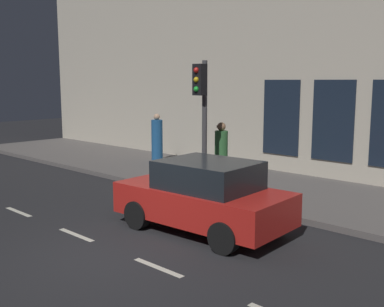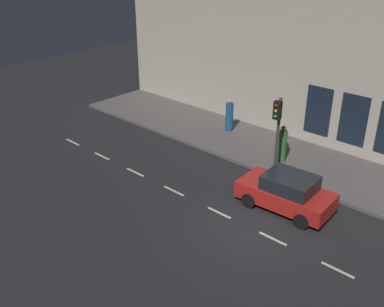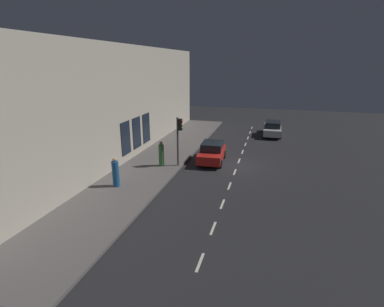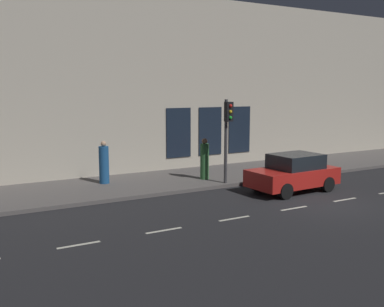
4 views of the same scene
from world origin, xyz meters
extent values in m
plane|color=#232326|center=(0.00, 0.00, 0.00)|extent=(60.00, 60.00, 0.00)
cube|color=#5B5654|center=(6.25, 0.00, 0.07)|extent=(4.50, 32.00, 0.15)
cube|color=beige|center=(8.80, 0.00, 4.48)|extent=(0.60, 32.00, 8.95)
cube|color=#192333|center=(8.47, 0.00, 2.03)|extent=(0.04, 1.41, 2.57)
cube|color=#192333|center=(8.47, 1.91, 2.03)|extent=(0.04, 1.41, 2.57)
cube|color=beige|center=(0.00, -3.60, 0.00)|extent=(0.12, 1.20, 0.01)
cube|color=beige|center=(0.00, -1.00, 0.00)|extent=(0.12, 1.20, 0.01)
cube|color=beige|center=(0.00, 1.60, 0.00)|extent=(0.12, 1.20, 0.01)
cube|color=beige|center=(0.00, 4.20, 0.00)|extent=(0.12, 1.20, 0.01)
cube|color=beige|center=(0.00, 6.80, 0.00)|extent=(0.12, 1.20, 0.01)
cube|color=beige|center=(0.00, 9.40, 0.00)|extent=(0.12, 1.20, 0.01)
cube|color=beige|center=(0.00, 12.00, 0.00)|extent=(0.12, 1.20, 0.01)
cylinder|color=#424244|center=(4.31, 1.74, 1.99)|extent=(0.14, 0.14, 3.68)
cube|color=black|center=(4.10, 1.74, 3.31)|extent=(0.26, 0.32, 0.84)
sphere|color=red|center=(3.96, 1.74, 3.57)|extent=(0.15, 0.15, 0.15)
sphere|color=gold|center=(3.96, 1.74, 3.31)|extent=(0.15, 0.15, 0.15)
sphere|color=green|center=(3.96, 1.74, 3.06)|extent=(0.15, 0.15, 0.15)
cube|color=red|center=(2.09, -0.18, 0.63)|extent=(2.01, 3.95, 0.70)
cube|color=black|center=(2.10, -0.33, 1.28)|extent=(1.69, 2.09, 0.60)
cylinder|color=black|center=(1.19, 0.97, 0.32)|extent=(0.25, 0.65, 0.64)
cylinder|color=black|center=(2.87, 1.06, 0.32)|extent=(0.25, 0.65, 0.64)
cylinder|color=black|center=(1.32, -1.42, 0.32)|extent=(0.25, 0.65, 0.64)
cylinder|color=black|center=(3.00, -1.33, 0.32)|extent=(0.25, 0.65, 0.64)
cylinder|color=#336B38|center=(5.49, 2.11, 0.97)|extent=(0.47, 0.47, 1.64)
sphere|color=#936B4C|center=(5.49, 2.11, 1.92)|extent=(0.26, 0.26, 0.26)
cube|color=#936B4C|center=(5.47, 2.23, 1.92)|extent=(0.08, 0.06, 0.07)
cylinder|color=#1E5189|center=(6.84, 6.46, 0.97)|extent=(0.51, 0.51, 1.64)
sphere|color=tan|center=(6.84, 6.46, 1.91)|extent=(0.24, 0.24, 0.24)
cube|color=tan|center=(6.95, 6.48, 1.91)|extent=(0.05, 0.07, 0.07)
camera|label=1|loc=(-5.33, -6.83, 3.29)|focal=43.67mm
camera|label=2|loc=(-12.19, -7.97, 10.25)|focal=41.90mm
camera|label=3|loc=(-2.32, 21.47, 7.62)|focal=27.17mm
camera|label=4|loc=(-11.73, 12.33, 4.26)|focal=41.23mm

